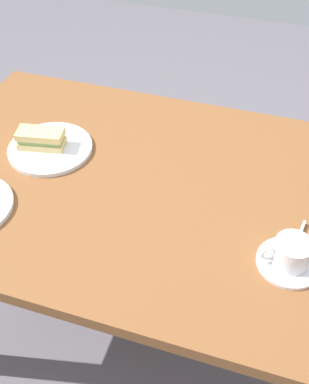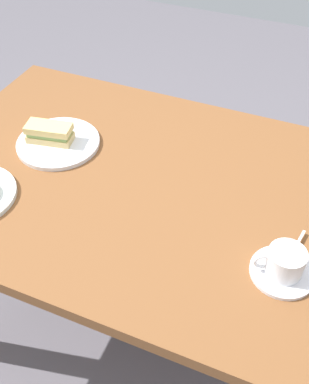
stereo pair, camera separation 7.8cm
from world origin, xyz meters
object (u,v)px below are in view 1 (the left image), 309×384
object	(u,v)px
dining_table	(144,211)
coffee_saucer	(288,262)
sandwich_plate	(50,148)
spoon	(298,238)
coffee_cup	(291,252)
sandwich_front	(41,139)

from	to	relation	value
dining_table	coffee_saucer	xyz separation A→B (m)	(-0.42, 0.17, 0.13)
sandwich_plate	coffee_saucer	xyz separation A→B (m)	(-0.74, 0.22, -0.00)
dining_table	sandwich_plate	xyz separation A→B (m)	(0.32, -0.05, 0.13)
dining_table	spoon	world-z (taller)	spoon
dining_table	coffee_cup	xyz separation A→B (m)	(-0.42, 0.17, 0.17)
sandwich_plate	coffee_cup	size ratio (longest dim) A/B	2.25
dining_table	sandwich_front	distance (m)	0.38
sandwich_plate	spoon	world-z (taller)	spoon
sandwich_plate	spoon	size ratio (longest dim) A/B	2.61
dining_table	sandwich_front	xyz separation A→B (m)	(0.34, -0.05, 0.16)
coffee_cup	spoon	bearing A→B (deg)	-101.52
sandwich_front	spoon	bearing A→B (deg)	170.09
sandwich_plate	coffee_cup	bearing A→B (deg)	163.52
dining_table	sandwich_plate	bearing A→B (deg)	-9.20
sandwich_plate	coffee_cup	xyz separation A→B (m)	(-0.74, 0.22, 0.04)
sandwich_front	dining_table	bearing A→B (deg)	172.14
sandwich_front	spoon	world-z (taller)	sandwich_front
dining_table	coffee_cup	world-z (taller)	coffee_cup
sandwich_plate	coffee_cup	distance (m)	0.77
sandwich_plate	dining_table	bearing A→B (deg)	170.80
sandwich_front	spoon	xyz separation A→B (m)	(-0.78, 0.14, -0.03)
coffee_cup	coffee_saucer	bearing A→B (deg)	-158.54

